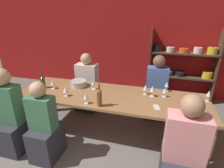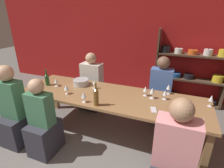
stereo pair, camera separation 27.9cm
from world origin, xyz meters
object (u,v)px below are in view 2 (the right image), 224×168
at_px(wine_glass_red_a, 152,91).
at_px(wine_glass_red_b, 145,89).
at_px(wine_glass_empty_b, 165,93).
at_px(person_far_a, 160,96).
at_px(person_near_c, 172,165).
at_px(cell_phone, 154,110).
at_px(shelf_unit, 188,74).
at_px(dining_table, 110,99).
at_px(person_near_a, 15,115).
at_px(mixing_bowl, 81,82).
at_px(wine_bottle_green, 96,97).
at_px(wine_glass_red_d, 94,82).
at_px(person_near_b, 43,126).
at_px(wine_glass_white_b, 211,99).
at_px(wine_glass_white_a, 56,81).
at_px(person_far_b, 92,88).
at_px(wine_bottle_dark, 47,79).
at_px(wine_glass_red_c, 169,87).
at_px(wine_glass_empty_a, 84,95).
at_px(wine_glass_white_c, 66,88).

xyz_separation_m(wine_glass_red_a, wine_glass_red_b, (-0.11, 0.05, -0.01)).
distance_m(wine_glass_empty_b, person_far_a, 0.77).
bearing_deg(person_near_c, cell_phone, 118.63).
bearing_deg(shelf_unit, dining_table, -123.97).
bearing_deg(person_near_a, mixing_bowl, 55.80).
distance_m(wine_bottle_green, person_far_a, 1.46).
xyz_separation_m(wine_glass_red_b, wine_glass_red_d, (-0.86, -0.03, -0.00)).
height_order(dining_table, wine_bottle_green, wine_bottle_green).
bearing_deg(person_near_b, mixing_bowl, 85.11).
relative_size(wine_bottle_green, person_near_c, 0.27).
height_order(wine_glass_red_b, wine_glass_red_d, wine_glass_red_b).
height_order(mixing_bowl, wine_glass_red_b, wine_glass_red_b).
relative_size(mixing_bowl, wine_bottle_green, 0.83).
bearing_deg(person_near_c, wine_glass_red_a, 113.63).
bearing_deg(person_far_a, wine_glass_white_b, 139.12).
height_order(wine_glass_red_d, cell_phone, wine_glass_red_d).
bearing_deg(person_near_b, dining_table, 45.75).
height_order(mixing_bowl, wine_glass_white_a, wine_glass_white_a).
bearing_deg(cell_phone, wine_glass_red_a, 104.39).
bearing_deg(person_far_a, wine_glass_empty_b, 101.17).
height_order(wine_glass_red_a, person_far_b, person_far_b).
xyz_separation_m(wine_glass_red_b, wine_glass_white_a, (-1.54, -0.20, -0.01)).
bearing_deg(person_far_a, wine_glass_white_a, 26.19).
bearing_deg(wine_glass_red_a, wine_glass_white_b, 3.79).
relative_size(dining_table, person_near_c, 2.42).
height_order(wine_glass_empty_b, cell_phone, wine_glass_empty_b).
height_order(wine_glass_white_b, person_far_a, person_far_a).
xyz_separation_m(person_near_a, person_far_a, (1.96, 1.55, -0.03)).
bearing_deg(person_near_a, wine_bottle_dark, 83.69).
height_order(wine_glass_red_d, person_far_b, person_far_b).
relative_size(cell_phone, person_far_a, 0.13).
distance_m(wine_glass_red_a, wine_glass_red_c, 0.33).
height_order(wine_glass_empty_a, person_near_c, person_near_c).
bearing_deg(wine_glass_empty_b, person_far_a, 101.17).
distance_m(dining_table, person_far_b, 1.08).
xyz_separation_m(person_near_a, person_near_b, (0.55, -0.02, -0.05)).
bearing_deg(wine_glass_white_c, person_far_a, 37.56).
distance_m(wine_glass_red_d, wine_glass_empty_b, 1.16).
distance_m(mixing_bowl, wine_glass_red_d, 0.31).
bearing_deg(wine_glass_red_b, person_far_b, 154.98).
relative_size(dining_table, wine_bottle_green, 8.79).
bearing_deg(wine_glass_white_b, wine_glass_white_a, -175.33).
bearing_deg(wine_glass_empty_b, person_far_b, 158.90).
distance_m(wine_bottle_dark, cell_phone, 1.93).
relative_size(wine_bottle_green, wine_glass_white_a, 2.39).
distance_m(mixing_bowl, wine_glass_empty_b, 1.46).
xyz_separation_m(shelf_unit, wine_glass_empty_b, (-0.34, -1.56, 0.17)).
bearing_deg(wine_glass_red_b, dining_table, -160.95).
height_order(wine_glass_red_c, wine_glass_white_a, wine_glass_red_c).
xyz_separation_m(wine_glass_white_a, cell_phone, (1.74, -0.20, -0.09)).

